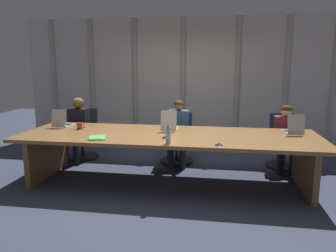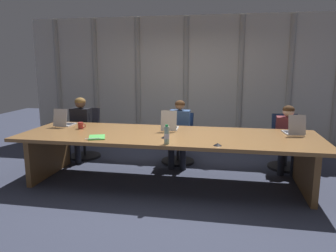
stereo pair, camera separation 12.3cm
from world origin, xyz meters
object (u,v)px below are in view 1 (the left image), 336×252
at_px(office_chair_center, 284,148).
at_px(conference_mic_left_side, 219,144).
at_px(water_bottle_primary, 168,135).
at_px(coffee_mug_near, 80,126).
at_px(office_chair_left_end, 83,140).
at_px(spiral_notepad, 97,138).
at_px(person_center, 286,134).
at_px(conference_mic_middle, 165,137).
at_px(office_chair_left_mid, 177,144).
at_px(laptop_center, 293,130).
at_px(person_left_end, 77,125).
at_px(person_left_mid, 178,129).
at_px(laptop_left_mid, 169,126).
at_px(laptop_left_end, 63,123).

xyz_separation_m(office_chair_center, conference_mic_left_side, (-1.13, -1.64, 0.43)).
bearing_deg(water_bottle_primary, coffee_mug_near, 154.74).
relative_size(office_chair_left_end, conference_mic_left_side, 8.53).
xyz_separation_m(water_bottle_primary, coffee_mug_near, (-1.55, 0.73, -0.06)).
distance_m(coffee_mug_near, spiral_notepad, 0.76).
height_order(person_center, coffee_mug_near, person_center).
bearing_deg(conference_mic_middle, office_chair_left_mid, 89.98).
bearing_deg(laptop_center, person_left_end, 73.58).
bearing_deg(coffee_mug_near, conference_mic_middle, -15.40).
bearing_deg(conference_mic_left_side, laptop_center, 39.60).
bearing_deg(conference_mic_middle, person_center, 32.35).
height_order(water_bottle_primary, spiral_notepad, water_bottle_primary).
bearing_deg(conference_mic_left_side, office_chair_left_end, 147.45).
relative_size(laptop_center, office_chair_left_end, 0.42).
bearing_deg(office_chair_center, person_left_mid, -90.99).
bearing_deg(conference_mic_middle, conference_mic_left_side, -22.11).
xyz_separation_m(person_left_end, conference_mic_middle, (1.87, -1.19, 0.11)).
height_order(office_chair_left_mid, water_bottle_primary, water_bottle_primary).
bearing_deg(water_bottle_primary, person_center, 40.39).
bearing_deg(laptop_left_mid, water_bottle_primary, -175.38).
bearing_deg(person_center, laptop_left_mid, -68.62).
relative_size(conference_mic_middle, spiral_notepad, 0.30).
relative_size(office_chair_left_end, coffee_mug_near, 7.23).
bearing_deg(office_chair_center, office_chair_left_mid, -95.88).
bearing_deg(conference_mic_left_side, coffee_mug_near, 162.27).
bearing_deg(person_left_mid, conference_mic_middle, -3.16).
bearing_deg(laptop_center, laptop_left_end, 82.76).
relative_size(person_left_mid, conference_mic_middle, 10.45).
bearing_deg(person_left_end, person_center, 91.44).
xyz_separation_m(coffee_mug_near, conference_mic_left_side, (2.20, -0.70, -0.04)).
relative_size(laptop_left_end, laptop_left_mid, 0.91).
distance_m(office_chair_center, conference_mic_left_side, 2.04).
bearing_deg(conference_mic_middle, person_left_mid, 88.50).
distance_m(laptop_left_mid, conference_mic_left_side, 1.18).
relative_size(office_chair_left_mid, conference_mic_middle, 8.17).
bearing_deg(laptop_center, person_center, -9.84).
xyz_separation_m(laptop_left_mid, person_left_end, (-1.84, 0.60, -0.16)).
relative_size(office_chair_left_end, office_chair_center, 1.02).
height_order(laptop_left_mid, person_center, person_center).
bearing_deg(spiral_notepad, person_center, 4.55).
bearing_deg(spiral_notepad, water_bottle_primary, -29.91).
bearing_deg(laptop_left_end, person_left_mid, -70.66).
bearing_deg(person_center, laptop_center, 1.49).
height_order(office_chair_left_mid, conference_mic_left_side, office_chair_left_mid).
xyz_separation_m(laptop_center, office_chair_left_mid, (-1.84, 0.74, -0.48)).
xyz_separation_m(laptop_center, office_chair_center, (0.04, 0.74, -0.47)).
relative_size(laptop_left_end, water_bottle_primary, 1.48).
relative_size(office_chair_center, spiral_notepad, 2.54).
bearing_deg(laptop_left_end, person_left_end, 4.57).
xyz_separation_m(laptop_center, conference_mic_middle, (-1.84, -0.60, -0.04)).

